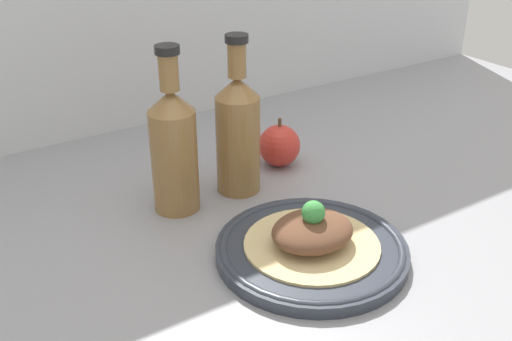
{
  "coord_description": "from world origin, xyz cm",
  "views": [
    {
      "loc": [
        -49.53,
        -56.96,
        47.38
      ],
      "look_at": [
        -8.59,
        6.8,
        8.98
      ],
      "focal_mm": 42.0,
      "sensor_mm": 36.0,
      "label": 1
    }
  ],
  "objects_px": {
    "plate": "(311,249)",
    "cider_bottle_right": "(238,131)",
    "cider_bottle_left": "(174,147)",
    "apple": "(279,146)",
    "plated_food": "(312,233)"
  },
  "relations": [
    {
      "from": "cider_bottle_right",
      "to": "apple",
      "type": "bearing_deg",
      "value": 19.52
    },
    {
      "from": "plate",
      "to": "plated_food",
      "type": "relative_size",
      "value": 1.42
    },
    {
      "from": "plate",
      "to": "plated_food",
      "type": "bearing_deg",
      "value": 26.57
    },
    {
      "from": "plate",
      "to": "cider_bottle_left",
      "type": "distance_m",
      "value": 0.26
    },
    {
      "from": "plate",
      "to": "cider_bottle_right",
      "type": "bearing_deg",
      "value": 85.68
    },
    {
      "from": "cider_bottle_left",
      "to": "cider_bottle_right",
      "type": "relative_size",
      "value": 1.0
    },
    {
      "from": "plate",
      "to": "cider_bottle_right",
      "type": "xyz_separation_m",
      "value": [
        0.02,
        0.22,
        0.09
      ]
    },
    {
      "from": "cider_bottle_right",
      "to": "cider_bottle_left",
      "type": "bearing_deg",
      "value": 180.0
    },
    {
      "from": "plate",
      "to": "cider_bottle_right",
      "type": "distance_m",
      "value": 0.24
    },
    {
      "from": "cider_bottle_left",
      "to": "plated_food",
      "type": "bearing_deg",
      "value": -66.47
    },
    {
      "from": "plate",
      "to": "cider_bottle_left",
      "type": "bearing_deg",
      "value": 113.53
    },
    {
      "from": "cider_bottle_left",
      "to": "apple",
      "type": "distance_m",
      "value": 0.23
    },
    {
      "from": "plate",
      "to": "cider_bottle_right",
      "type": "relative_size",
      "value": 1.02
    },
    {
      "from": "plated_food",
      "to": "apple",
      "type": "distance_m",
      "value": 0.28
    },
    {
      "from": "plated_food",
      "to": "cider_bottle_left",
      "type": "distance_m",
      "value": 0.25
    }
  ]
}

